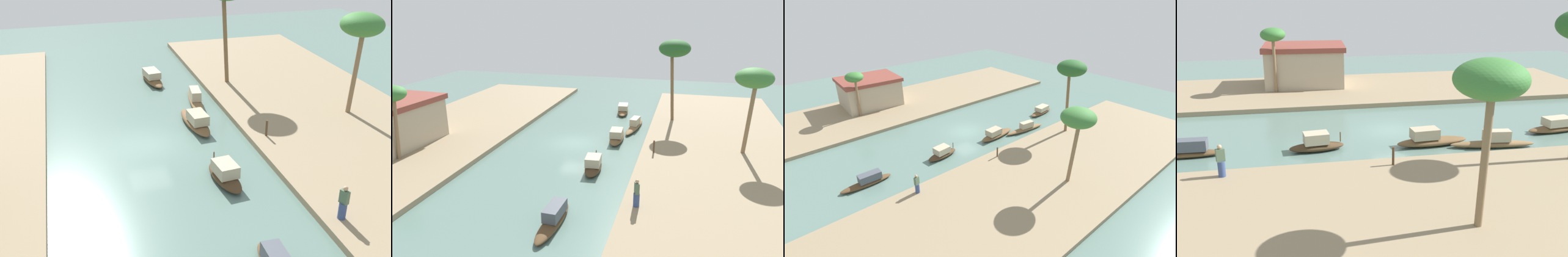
# 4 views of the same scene
# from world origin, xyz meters

# --- Properties ---
(river_water) EXTENTS (67.98, 67.98, 0.00)m
(river_water) POSITION_xyz_m (0.00, 0.00, 0.00)
(river_water) COLOR slate
(river_water) RESTS_ON ground
(riverbank_left) EXTENTS (42.98, 12.74, 0.38)m
(riverbank_left) POSITION_xyz_m (0.00, -12.50, 0.19)
(riverbank_left) COLOR #937F60
(riverbank_left) RESTS_ON ground
(riverbank_right) EXTENTS (42.98, 12.74, 0.38)m
(riverbank_right) POSITION_xyz_m (0.00, 12.50, 0.19)
(riverbank_right) COLOR #937F60
(riverbank_right) RESTS_ON ground
(sampan_with_red_awning) EXTENTS (3.49, 1.51, 1.15)m
(sampan_with_red_awning) POSITION_xyz_m (-5.44, -3.12, 0.45)
(sampan_with_red_awning) COLOR #47331E
(sampan_with_red_awning) RESTS_ON river_water
(sampan_foreground) EXTENTS (5.43, 1.52, 1.11)m
(sampan_foreground) POSITION_xyz_m (5.53, -4.60, 0.37)
(sampan_foreground) COLOR brown
(sampan_foreground) RESTS_ON river_water
(sampan_open_hull) EXTENTS (4.56, 1.09, 1.08)m
(sampan_open_hull) POSITION_xyz_m (-13.09, -2.77, 0.40)
(sampan_open_hull) COLOR brown
(sampan_open_hull) RESTS_ON river_water
(sampan_with_tall_canopy) EXTENTS (4.32, 1.61, 1.02)m
(sampan_with_tall_canopy) POSITION_xyz_m (11.15, -2.44, 0.40)
(sampan_with_tall_canopy) COLOR brown
(sampan_with_tall_canopy) RESTS_ON river_water
(sampan_upstream_small) EXTENTS (4.75, 1.55, 1.15)m
(sampan_upstream_small) POSITION_xyz_m (1.71, -3.53, 0.42)
(sampan_upstream_small) COLOR brown
(sampan_upstream_small) RESTS_ON river_water
(person_on_near_bank) EXTENTS (0.48, 0.48, 1.73)m
(person_on_near_bank) POSITION_xyz_m (-10.55, -7.05, 1.13)
(person_on_near_bank) COLOR #33477A
(person_on_near_bank) RESTS_ON riverbank_left
(mooring_post) EXTENTS (0.14, 0.14, 1.04)m
(mooring_post) POSITION_xyz_m (-1.57, -7.19, 0.90)
(mooring_post) COLOR #4C3823
(mooring_post) RESTS_ON riverbank_left
(palm_tree_left_near) EXTENTS (2.84, 2.84, 6.91)m
(palm_tree_left_near) POSITION_xyz_m (0.35, -14.33, 6.36)
(palm_tree_left_near) COLOR #7F6647
(palm_tree_left_near) RESTS_ON riverbank_left
(palm_tree_right_tall) EXTENTS (2.20, 2.20, 5.80)m
(palm_tree_right_tall) POSITION_xyz_m (-8.00, 11.69, 5.42)
(palm_tree_right_tall) COLOR #7F6647
(palm_tree_right_tall) RESTS_ON riverbank_right
(riverside_building) EXTENTS (8.01, 6.54, 3.88)m
(riverside_building) POSITION_xyz_m (-5.23, 14.80, 2.35)
(riverside_building) COLOR tan
(riverside_building) RESTS_ON riverbank_right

